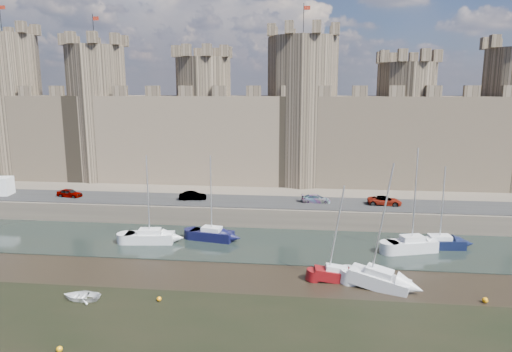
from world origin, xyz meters
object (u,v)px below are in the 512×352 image
object	(u,v)px
sailboat_3	(439,242)
sailboat_2	(412,244)
car_1	(193,196)
car_2	(316,199)
sailboat_1	(212,234)
sailboat_0	(150,236)
sailboat_4	(335,274)
sailboat_5	(379,279)
car_0	(70,193)
car_3	(385,201)

from	to	relation	value
sailboat_3	sailboat_2	bearing A→B (deg)	-159.43
car_1	sailboat_3	size ratio (longest dim) A/B	0.40
car_2	sailboat_1	bearing A→B (deg)	125.39
sailboat_1	sailboat_0	bearing A→B (deg)	-155.23
car_2	sailboat_3	bearing A→B (deg)	-127.50
car_2	sailboat_2	distance (m)	15.26
sailboat_3	sailboat_4	size ratio (longest dim) A/B	1.01
sailboat_1	sailboat_2	xyz separation A→B (m)	(22.57, -1.39, 0.09)
sailboat_0	sailboat_5	xyz separation A→B (m)	(24.61, -9.34, 0.01)
sailboat_1	car_2	bearing A→B (deg)	49.04
sailboat_3	car_2	bearing A→B (deg)	140.44
car_0	car_2	world-z (taller)	car_0
sailboat_4	sailboat_5	xyz separation A→B (m)	(3.85, -1.12, 0.12)
car_0	sailboat_2	world-z (taller)	sailboat_2
sailboat_5	sailboat_4	bearing A→B (deg)	-175.82
sailboat_3	car_3	bearing A→B (deg)	112.28
car_3	sailboat_5	bearing A→B (deg)	173.03
car_3	sailboat_4	distance (m)	20.82
sailboat_3	car_1	bearing A→B (deg)	158.67
sailboat_1	sailboat_3	size ratio (longest dim) A/B	1.09
car_3	sailboat_0	bearing A→B (deg)	114.47
car_2	sailboat_4	xyz separation A→B (m)	(1.53, -19.62, -2.37)
sailboat_0	sailboat_2	bearing A→B (deg)	-5.73
car_0	sailboat_2	bearing A→B (deg)	-91.67
sailboat_0	sailboat_1	xyz separation A→B (m)	(6.95, 1.73, -0.00)
sailboat_4	sailboat_2	bearing A→B (deg)	41.14
sailboat_3	sailboat_5	distance (m)	14.00
car_2	sailboat_0	xyz separation A→B (m)	(-19.23, -11.40, -2.27)
car_2	sailboat_2	xyz separation A→B (m)	(10.29, -11.06, -2.18)
car_2	sailboat_5	bearing A→B (deg)	-168.30
car_0	car_1	xyz separation A→B (m)	(17.74, 0.33, -0.00)
sailboat_3	sailboat_4	world-z (taller)	sailboat_3
car_1	sailboat_0	world-z (taller)	sailboat_0
sailboat_3	sailboat_4	xyz separation A→B (m)	(-12.14, -10.17, -0.04)
car_3	sailboat_1	size ratio (longest dim) A/B	0.44
car_0	sailboat_4	size ratio (longest dim) A/B	0.40
car_0	sailboat_5	distance (m)	44.74
car_2	sailboat_2	size ratio (longest dim) A/B	0.34
car_1	sailboat_0	bearing A→B (deg)	157.81
sailboat_3	sailboat_5	bearing A→B (deg)	-131.20
sailboat_1	sailboat_5	bearing A→B (deg)	-21.25
sailboat_0	car_0	bearing A→B (deg)	138.98
car_1	sailboat_5	distance (m)	30.19
car_1	sailboat_3	world-z (taller)	sailboat_3
car_2	car_3	world-z (taller)	car_3
car_0	sailboat_2	distance (m)	46.11
sailboat_0	sailboat_3	bearing A→B (deg)	-2.99
car_0	sailboat_4	xyz separation A→B (m)	(36.13, -18.84, -2.43)
car_3	sailboat_4	world-z (taller)	sailboat_4
sailboat_1	sailboat_5	distance (m)	20.84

